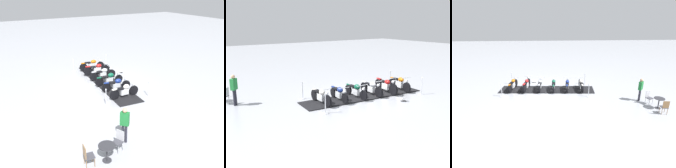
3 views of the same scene
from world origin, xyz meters
TOP-DOWN VIEW (x-y plane):
  - ground_plane at (0.00, 0.00)m, footprint 80.00×80.00m
  - display_platform at (0.00, 0.00)m, footprint 2.26×8.23m
  - motorcycle_cream at (0.18, 2.96)m, footprint 2.08×0.73m
  - motorcycle_navy at (0.09, 1.78)m, footprint 2.07×0.72m
  - motorcycle_forest at (0.00, 0.59)m, footprint 2.18×0.76m
  - motorcycle_chrome at (-0.07, -0.59)m, footprint 2.11×0.75m
  - motorcycle_maroon at (-0.15, -1.77)m, footprint 2.25×0.71m
  - motorcycle_copper at (-0.24, -2.95)m, footprint 2.14×0.67m
  - stanchion_left_rear at (1.25, -3.55)m, footprint 0.36×0.36m
  - stanchion_right_rear at (-1.73, -3.34)m, footprint 0.34×0.34m
  - stanchion_left_front at (1.73, 3.34)m, footprint 0.30×0.30m
  - stanchion_right_front at (-1.25, 3.55)m, footprint 0.35×0.35m
  - info_placard at (-2.08, -1.32)m, footprint 0.27×0.34m
  - cafe_table at (4.00, 7.78)m, footprint 0.71×0.71m
  - cafe_chair_near_table at (4.82, 7.70)m, footprint 0.44×0.44m
  - cafe_chair_across_table at (3.24, 7.44)m, footprint 0.53×0.53m
  - bystander_person at (2.70, 7.02)m, footprint 0.44×0.44m

SIDE VIEW (x-z plane):
  - ground_plane at x=0.00m, z-range 0.00..0.00m
  - display_platform at x=0.00m, z-range 0.00..0.05m
  - info_placard at x=-2.08m, z-range -0.04..0.19m
  - stanchion_left_rear at x=1.25m, z-range -0.22..0.85m
  - stanchion_right_front at x=-1.25m, z-range -0.21..0.85m
  - stanchion_right_rear at x=-1.73m, z-range -0.21..0.93m
  - stanchion_left_front at x=1.73m, z-range -0.17..0.91m
  - motorcycle_navy at x=0.09m, z-range 0.03..0.94m
  - motorcycle_cream at x=0.18m, z-range 0.03..0.97m
  - motorcycle_chrome at x=-0.07m, z-range 0.02..0.98m
  - motorcycle_maroon at x=-0.15m, z-range -0.02..1.03m
  - motorcycle_forest at x=0.00m, z-range 0.06..0.95m
  - motorcycle_copper at x=-0.24m, z-range 0.03..0.99m
  - cafe_chair_near_table at x=4.82m, z-range 0.06..1.02m
  - cafe_chair_across_table at x=3.24m, z-range 0.06..1.03m
  - cafe_table at x=4.00m, z-range 0.19..0.94m
  - bystander_person at x=2.70m, z-range 0.17..1.92m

